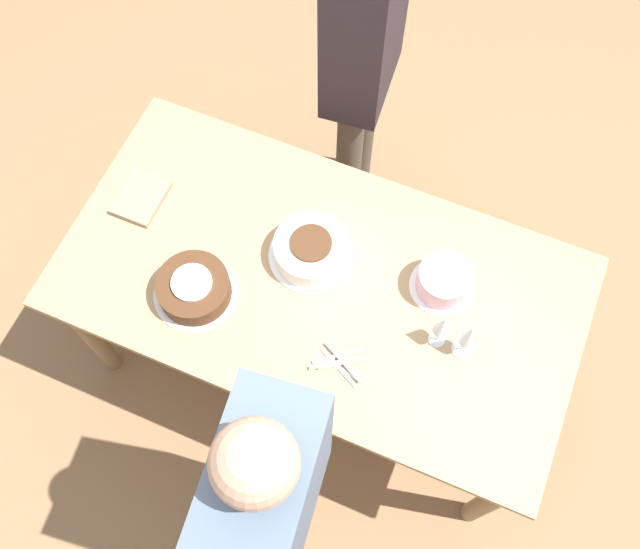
{
  "coord_description": "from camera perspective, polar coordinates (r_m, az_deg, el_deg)",
  "views": [
    {
      "loc": [
        0.38,
        -0.9,
        2.99
      ],
      "look_at": [
        0.0,
        0.0,
        0.83
      ],
      "focal_mm": 40.0,
      "sensor_mm": 36.0,
      "label": 1
    }
  ],
  "objects": [
    {
      "name": "person_watching",
      "position": [
        2.7,
        3.48,
        17.54
      ],
      "size": [
        0.26,
        0.42,
        1.62
      ],
      "rotation": [
        0.0,
        0.0,
        -1.48
      ],
      "color": "#4C4238",
      "rests_on": "ground_plane"
    },
    {
      "name": "cake_back_decorated",
      "position": [
        2.39,
        9.87,
        -0.48
      ],
      "size": [
        0.22,
        0.22,
        0.11
      ],
      "color": "white",
      "rests_on": "dining_table"
    },
    {
      "name": "ground_plane",
      "position": [
        3.14,
        0.0,
        -6.22
      ],
      "size": [
        12.0,
        12.0,
        0.0
      ],
      "primitive_type": "plane",
      "color": "#8E6B47"
    },
    {
      "name": "wine_glass_far",
      "position": [
        2.25,
        11.82,
        -4.86
      ],
      "size": [
        0.07,
        0.07,
        0.2
      ],
      "color": "silver",
      "rests_on": "dining_table"
    },
    {
      "name": "wine_glass_near",
      "position": [
        2.25,
        9.78,
        -4.08
      ],
      "size": [
        0.06,
        0.06,
        0.19
      ],
      "color": "silver",
      "rests_on": "dining_table"
    },
    {
      "name": "cake_front_chocolate",
      "position": [
        2.39,
        -10.05,
        -1.1
      ],
      "size": [
        0.28,
        0.28,
        0.1
      ],
      "color": "white",
      "rests_on": "dining_table"
    },
    {
      "name": "person_cutting",
      "position": [
        2.0,
        -3.86,
        -17.47
      ],
      "size": [
        0.26,
        0.42,
        1.66
      ],
      "rotation": [
        0.0,
        0.0,
        1.69
      ],
      "color": "#4C4238",
      "rests_on": "ground_plane"
    },
    {
      "name": "fork_pile",
      "position": [
        2.3,
        1.56,
        -7.09
      ],
      "size": [
        0.18,
        0.14,
        0.02
      ],
      "color": "silver",
      "rests_on": "dining_table"
    },
    {
      "name": "dining_table",
      "position": [
        2.51,
        0.0,
        -1.45
      ],
      "size": [
        1.77,
        0.93,
        0.78
      ],
      "color": "tan",
      "rests_on": "ground_plane"
    },
    {
      "name": "napkin_stack",
      "position": [
        2.63,
        -14.13,
        5.98
      ],
      "size": [
        0.15,
        0.19,
        0.02
      ],
      "color": "gray",
      "rests_on": "dining_table"
    },
    {
      "name": "cake_center_white",
      "position": [
        2.41,
        -0.71,
        2.01
      ],
      "size": [
        0.3,
        0.3,
        0.1
      ],
      "color": "white",
      "rests_on": "dining_table"
    }
  ]
}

